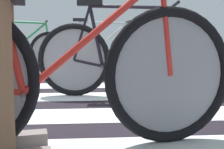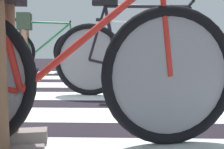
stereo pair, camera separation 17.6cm
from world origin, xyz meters
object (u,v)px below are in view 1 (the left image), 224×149
at_px(bicycle_2_of_4, 126,57).
at_px(bicycle_3_of_4, 101,51).
at_px(cyclist_1_of_4, 1,16).
at_px(bicycle_4_of_4, 19,51).
at_px(bicycle_1_of_4, 72,73).

bearing_deg(bicycle_2_of_4, bicycle_3_of_4, 100.23).
bearing_deg(cyclist_1_of_4, bicycle_2_of_4, 53.01).
bearing_deg(bicycle_4_of_4, bicycle_2_of_4, -67.78).
relative_size(bicycle_2_of_4, bicycle_3_of_4, 1.00).
relative_size(bicycle_1_of_4, bicycle_4_of_4, 1.00).
relative_size(cyclist_1_of_4, bicycle_3_of_4, 0.57).
height_order(bicycle_1_of_4, bicycle_2_of_4, same).
height_order(bicycle_3_of_4, bicycle_4_of_4, same).
bearing_deg(bicycle_3_of_4, bicycle_1_of_4, -99.52).
bearing_deg(bicycle_2_of_4, bicycle_1_of_4, -100.10).
bearing_deg(bicycle_1_of_4, bicycle_4_of_4, 94.86).
bearing_deg(cyclist_1_of_4, bicycle_3_of_4, 69.94).
bearing_deg(bicycle_1_of_4, cyclist_1_of_4, 180.00).
relative_size(cyclist_1_of_4, bicycle_2_of_4, 0.58).
bearing_deg(bicycle_4_of_4, bicycle_3_of_4, -12.51).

